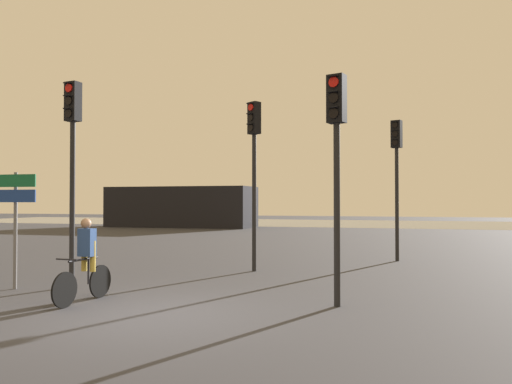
{
  "coord_description": "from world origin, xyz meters",
  "views": [
    {
      "loc": [
        4.15,
        -7.69,
        1.94
      ],
      "look_at": [
        0.5,
        5.0,
        2.2
      ],
      "focal_mm": 35.0,
      "sensor_mm": 36.0,
      "label": 1
    }
  ],
  "objects_px": {
    "traffic_light_center": "(254,154)",
    "cyclist": "(86,260)",
    "traffic_light_near_right": "(337,145)",
    "distant_building": "(182,207)",
    "traffic_light_far_right": "(397,163)",
    "direction_sign_post": "(15,208)",
    "traffic_light_near_left": "(73,145)"
  },
  "relations": [
    {
      "from": "traffic_light_center",
      "to": "cyclist",
      "type": "distance_m",
      "value": 5.92
    },
    {
      "from": "traffic_light_near_right",
      "to": "cyclist",
      "type": "relative_size",
      "value": 2.52
    },
    {
      "from": "traffic_light_near_right",
      "to": "cyclist",
      "type": "bearing_deg",
      "value": 27.66
    },
    {
      "from": "distant_building",
      "to": "cyclist",
      "type": "bearing_deg",
      "value": -69.06
    },
    {
      "from": "traffic_light_near_right",
      "to": "traffic_light_center",
      "type": "distance_m",
      "value": 4.98
    },
    {
      "from": "distant_building",
      "to": "traffic_light_near_right",
      "type": "distance_m",
      "value": 30.38
    },
    {
      "from": "traffic_light_center",
      "to": "traffic_light_far_right",
      "type": "relative_size",
      "value": 1.03
    },
    {
      "from": "traffic_light_near_right",
      "to": "traffic_light_center",
      "type": "height_order",
      "value": "traffic_light_center"
    },
    {
      "from": "distant_building",
      "to": "cyclist",
      "type": "height_order",
      "value": "distant_building"
    },
    {
      "from": "direction_sign_post",
      "to": "cyclist",
      "type": "xyz_separation_m",
      "value": [
        2.38,
        -0.78,
        -0.97
      ]
    },
    {
      "from": "traffic_light_near_right",
      "to": "traffic_light_far_right",
      "type": "height_order",
      "value": "traffic_light_far_right"
    },
    {
      "from": "traffic_light_center",
      "to": "direction_sign_post",
      "type": "relative_size",
      "value": 1.83
    },
    {
      "from": "distant_building",
      "to": "direction_sign_post",
      "type": "height_order",
      "value": "distant_building"
    },
    {
      "from": "traffic_light_near_left",
      "to": "direction_sign_post",
      "type": "height_order",
      "value": "traffic_light_near_left"
    },
    {
      "from": "traffic_light_near_left",
      "to": "cyclist",
      "type": "height_order",
      "value": "traffic_light_near_left"
    },
    {
      "from": "traffic_light_center",
      "to": "traffic_light_near_left",
      "type": "distance_m",
      "value": 4.9
    },
    {
      "from": "traffic_light_center",
      "to": "direction_sign_post",
      "type": "distance_m",
      "value": 6.23
    },
    {
      "from": "traffic_light_near_left",
      "to": "traffic_light_near_right",
      "type": "bearing_deg",
      "value": -175.97
    },
    {
      "from": "direction_sign_post",
      "to": "distant_building",
      "type": "bearing_deg",
      "value": -75.51
    },
    {
      "from": "distant_building",
      "to": "traffic_light_near_left",
      "type": "bearing_deg",
      "value": -70.61
    },
    {
      "from": "traffic_light_far_right",
      "to": "direction_sign_post",
      "type": "height_order",
      "value": "traffic_light_far_right"
    },
    {
      "from": "traffic_light_far_right",
      "to": "traffic_light_near_left",
      "type": "xyz_separation_m",
      "value": [
        -7.1,
        -7.24,
        0.04
      ]
    },
    {
      "from": "traffic_light_near_right",
      "to": "traffic_light_far_right",
      "type": "distance_m",
      "value": 7.75
    },
    {
      "from": "distant_building",
      "to": "traffic_light_near_left",
      "type": "relative_size",
      "value": 2.41
    },
    {
      "from": "cyclist",
      "to": "direction_sign_post",
      "type": "bearing_deg",
      "value": -15.15
    },
    {
      "from": "traffic_light_near_left",
      "to": "cyclist",
      "type": "distance_m",
      "value": 3.07
    },
    {
      "from": "cyclist",
      "to": "traffic_light_center",
      "type": "bearing_deg",
      "value": -108.05
    },
    {
      "from": "distant_building",
      "to": "traffic_light_near_right",
      "type": "xyz_separation_m",
      "value": [
        15.15,
        -26.29,
        1.46
      ]
    },
    {
      "from": "traffic_light_far_right",
      "to": "traffic_light_near_left",
      "type": "height_order",
      "value": "traffic_light_near_left"
    },
    {
      "from": "traffic_light_far_right",
      "to": "direction_sign_post",
      "type": "xyz_separation_m",
      "value": [
        -8.16,
        -7.81,
        -1.41
      ]
    },
    {
      "from": "cyclist",
      "to": "distant_building",
      "type": "bearing_deg",
      "value": -65.97
    },
    {
      "from": "traffic_light_center",
      "to": "cyclist",
      "type": "xyz_separation_m",
      "value": [
        -1.94,
        -5.02,
        -2.46
      ]
    }
  ]
}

